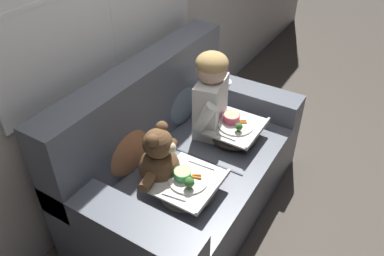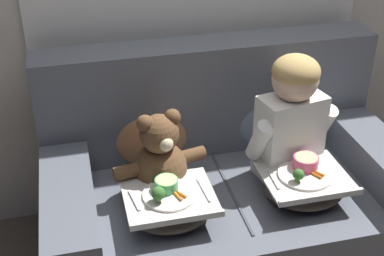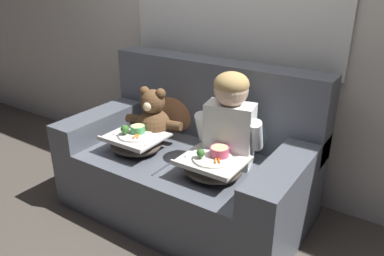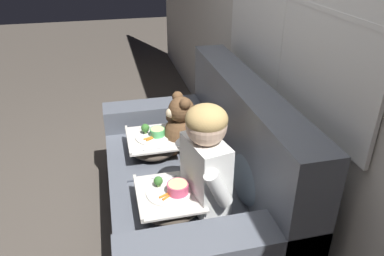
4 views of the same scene
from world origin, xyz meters
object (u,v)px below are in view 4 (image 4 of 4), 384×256
Objects in this scene: child_figure at (206,154)px; lap_tray_teddy at (153,144)px; lap_tray_child at (169,200)px; teddy_bear at (181,127)px; throw_pillow_behind_child at (250,171)px; couch at (198,185)px; throw_pillow_behind_teddy at (218,122)px.

lap_tray_teddy is at bearing -162.08° from child_figure.
teddy_bear is at bearing 162.51° from lap_tray_child.
throw_pillow_behind_child is 1.03× the size of lap_tray_child.
couch is at bearing 142.22° from lap_tray_child.
throw_pillow_behind_teddy is at bearing 157.35° from child_figure.
child_figure reaches higher than couch.
couch is 0.42m from teddy_bear.
throw_pillow_behind_child is at bearing 90.05° from child_figure.
couch is at bearing 37.88° from lap_tray_teddy.
throw_pillow_behind_teddy is at bearing 144.91° from couch.
throw_pillow_behind_child is (0.31, 0.22, 0.28)m from couch.
throw_pillow_behind_child is 0.90× the size of teddy_bear.
teddy_bear is at bearing -179.58° from child_figure.
lap_tray_teddy is at bearing -142.12° from couch.
child_figure reaches higher than throw_pillow_behind_child.
teddy_bear reaches higher than lap_tray_child.
couch is 0.43m from lap_tray_child.
throw_pillow_behind_child is 0.78m from lap_tray_teddy.
couch is at bearing 8.38° from teddy_bear.
lap_tray_teddy is (-0.62, -0.00, -0.00)m from lap_tray_child.
couch is 0.47m from throw_pillow_behind_child.
lap_tray_teddy is at bearing -90.11° from throw_pillow_behind_teddy.
teddy_bear is 1.15× the size of lap_tray_teddy.
child_figure is at bearing 0.42° from teddy_bear.
throw_pillow_behind_child reaches higher than lap_tray_teddy.
lap_tray_child is at bearing -89.95° from throw_pillow_behind_child.
throw_pillow_behind_child is 0.97× the size of throw_pillow_behind_teddy.
throw_pillow_behind_child reaches higher than lap_tray_child.
throw_pillow_behind_teddy reaches higher than lap_tray_teddy.
child_figure is 0.64m from teddy_bear.
throw_pillow_behind_teddy is at bearing 89.89° from lap_tray_teddy.
couch is 0.43m from lap_tray_teddy.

